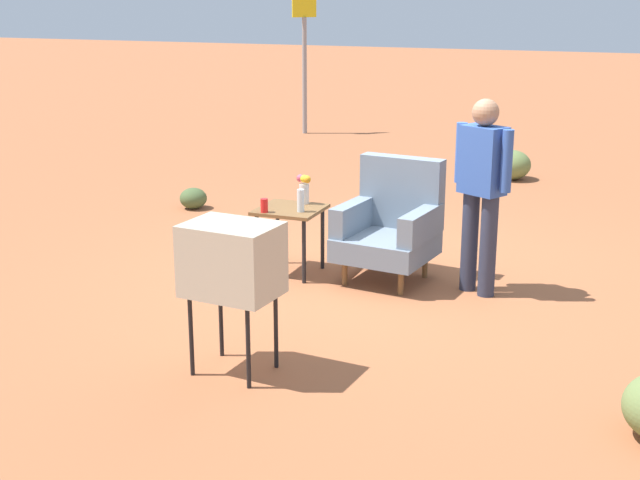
# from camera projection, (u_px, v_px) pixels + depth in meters

# --- Properties ---
(ground_plane) EXTENTS (60.00, 60.00, 0.00)m
(ground_plane) POSITION_uv_depth(u_px,v_px,m) (378.00, 277.00, 7.86)
(ground_plane) COLOR #A05B38
(armchair) EXTENTS (0.86, 0.87, 1.06)m
(armchair) POSITION_uv_depth(u_px,v_px,m) (391.00, 224.00, 7.70)
(armchair) COLOR brown
(armchair) RESTS_ON ground
(side_table) EXTENTS (0.56, 0.56, 0.61)m
(side_table) POSITION_uv_depth(u_px,v_px,m) (290.00, 217.00, 7.84)
(side_table) COLOR black
(side_table) RESTS_ON ground
(tv_on_stand) EXTENTS (0.64, 0.50, 1.03)m
(tv_on_stand) POSITION_uv_depth(u_px,v_px,m) (232.00, 261.00, 5.72)
(tv_on_stand) COLOR black
(tv_on_stand) RESTS_ON ground
(person_standing) EXTENTS (0.51, 0.37, 1.64)m
(person_standing) POSITION_uv_depth(u_px,v_px,m) (482.00, 184.00, 7.21)
(person_standing) COLOR #2D3347
(person_standing) RESTS_ON ground
(road_sign) EXTENTS (0.33, 0.33, 2.44)m
(road_sign) POSITION_uv_depth(u_px,v_px,m) (304.00, 54.00, 15.21)
(road_sign) COLOR gray
(road_sign) RESTS_ON ground
(soda_can_red) EXTENTS (0.07, 0.07, 0.12)m
(soda_can_red) POSITION_uv_depth(u_px,v_px,m) (264.00, 206.00, 7.65)
(soda_can_red) COLOR red
(soda_can_red) RESTS_ON side_table
(bottle_short_clear) EXTENTS (0.06, 0.06, 0.20)m
(bottle_short_clear) POSITION_uv_depth(u_px,v_px,m) (301.00, 201.00, 7.66)
(bottle_short_clear) COLOR silver
(bottle_short_clear) RESTS_ON side_table
(flower_vase) EXTENTS (0.15, 0.10, 0.27)m
(flower_vase) POSITION_uv_depth(u_px,v_px,m) (304.00, 188.00, 7.93)
(flower_vase) COLOR silver
(flower_vase) RESTS_ON side_table
(shrub_far) EXTENTS (0.32, 0.32, 0.24)m
(shrub_far) POSITION_uv_depth(u_px,v_px,m) (193.00, 198.00, 10.26)
(shrub_far) COLOR #475B33
(shrub_far) RESTS_ON ground
(shrub_lone) EXTENTS (0.51, 0.51, 0.40)m
(shrub_lone) POSITION_uv_depth(u_px,v_px,m) (512.00, 165.00, 11.80)
(shrub_lone) COLOR olive
(shrub_lone) RESTS_ON ground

